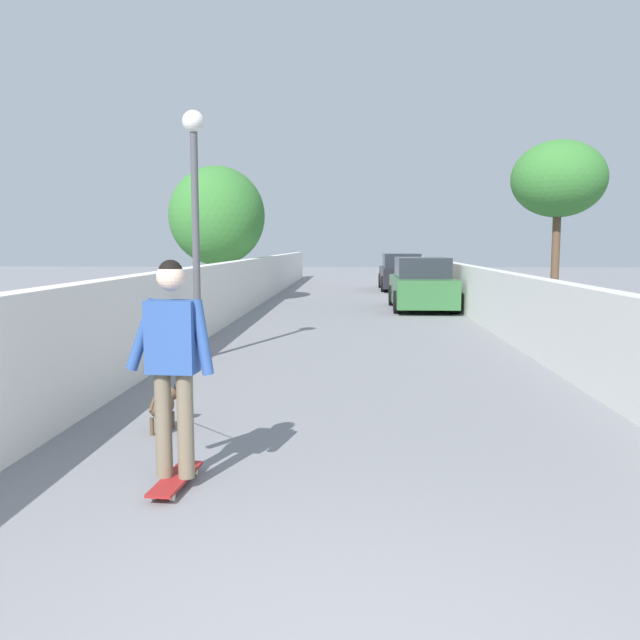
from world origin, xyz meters
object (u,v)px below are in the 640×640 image
at_px(skateboard, 176,479).
at_px(person_skateboarder, 173,351).
at_px(tree_left_far, 217,216).
at_px(lamp_post, 195,190).
at_px(dog, 163,405).
at_px(car_far, 401,273).
at_px(car_near, 422,285).
at_px(tree_right_mid, 559,180).

height_order(skateboard, person_skateboarder, person_skateboarder).
distance_m(tree_left_far, skateboard, 17.03).
height_order(lamp_post, person_skateboarder, lamp_post).
height_order(dog, car_far, car_far).
relative_size(tree_left_far, car_near, 1.13).
distance_m(skateboard, car_far, 23.42).
xyz_separation_m(dog, car_near, (13.07, -3.98, 0.44)).
height_order(lamp_post, skateboard, lamp_post).
distance_m(tree_right_mid, tree_left_far, 10.93).
relative_size(car_near, car_far, 0.93).
height_order(tree_left_far, lamp_post, tree_left_far).
distance_m(tree_right_mid, car_far, 13.19).
bearing_deg(lamp_post, tree_left_far, 9.89).
distance_m(skateboard, person_skateboarder, 1.03).
relative_size(person_skateboarder, car_far, 0.40).
bearing_deg(skateboard, person_skateboarder, -90.00).
bearing_deg(car_near, skateboard, 166.80).
distance_m(dog, car_far, 21.97).
bearing_deg(car_near, person_skateboarder, 166.80).
relative_size(lamp_post, skateboard, 5.00).
bearing_deg(person_skateboarder, dog, 19.44).
xyz_separation_m(tree_right_mid, person_skateboarder, (-10.52, 6.06, -2.29)).
bearing_deg(tree_right_mid, tree_left_far, 56.67).
bearing_deg(person_skateboarder, lamp_post, 11.63).
bearing_deg(tree_right_mid, lamp_post, 123.22).
relative_size(tree_left_far, skateboard, 5.48).
bearing_deg(person_skateboarder, tree_left_far, 10.50).
distance_m(lamp_post, car_near, 10.21).
height_order(dog, car_near, car_near).
xyz_separation_m(person_skateboarder, car_near, (14.63, -3.43, -0.38)).
relative_size(tree_right_mid, tree_left_far, 0.96).
bearing_deg(person_skateboarder, car_near, -13.20).
bearing_deg(person_skateboarder, skateboard, 90.00).
distance_m(person_skateboarder, car_near, 15.03).
bearing_deg(person_skateboarder, car_far, -8.43).
distance_m(lamp_post, car_far, 18.12).
distance_m(skateboard, car_near, 15.04).
distance_m(tree_right_mid, car_near, 5.56).
height_order(skateboard, car_near, car_near).
xyz_separation_m(dog, car_far, (21.60, -3.98, 0.44)).
height_order(person_skateboarder, car_near, person_skateboarder).
relative_size(dog, car_far, 0.44).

